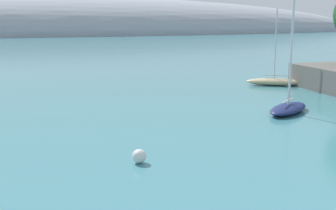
{
  "coord_description": "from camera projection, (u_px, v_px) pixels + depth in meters",
  "views": [
    {
      "loc": [
        -8.12,
        -9.02,
        8.73
      ],
      "look_at": [
        1.55,
        23.09,
        1.98
      ],
      "focal_mm": 47.95,
      "sensor_mm": 36.0,
      "label": 1
    }
  ],
  "objects": [
    {
      "name": "distant_ridge",
      "position": [
        4.0,
        34.0,
        207.98
      ],
      "size": [
        382.47,
        76.86,
        36.16
      ],
      "primitive_type": "ellipsoid",
      "color": "#999EA8",
      "rests_on": "ground"
    },
    {
      "name": "sailboat_navy_near_shore",
      "position": [
        288.0,
        107.0,
        40.62
      ],
      "size": [
        6.36,
        5.66,
        10.38
      ],
      "rotation": [
        0.0,
        0.0,
        0.66
      ],
      "color": "navy",
      "rests_on": "water"
    },
    {
      "name": "sailboat_sand_mid_mooring",
      "position": [
        274.0,
        81.0,
        56.43
      ],
      "size": [
        6.96,
        4.83,
        9.53
      ],
      "rotation": [
        0.0,
        0.0,
        2.67
      ],
      "color": "#C6B284",
      "rests_on": "water"
    },
    {
      "name": "mooring_buoy_white",
      "position": [
        139.0,
        156.0,
        26.81
      ],
      "size": [
        0.86,
        0.86,
        0.86
      ],
      "primitive_type": "sphere",
      "color": "silver",
      "rests_on": "water"
    }
  ]
}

